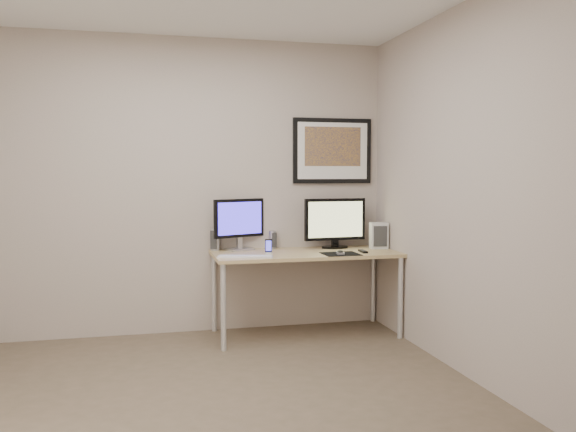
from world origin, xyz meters
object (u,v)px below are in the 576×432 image
speaker_left (215,239)px  keyboard (245,256)px  monitor_tv (335,222)px  phone_dock (269,247)px  monitor_large (239,222)px  framed_art (332,151)px  speaker_right (272,240)px  fan_unit (379,236)px  desk (305,259)px

speaker_left → keyboard: 0.54m
monitor_tv → phone_dock: bearing=-164.7°
monitor_large → keyboard: size_ratio=1.05×
framed_art → speaker_right: (-0.57, -0.02, -0.81)m
keyboard → monitor_tv: bearing=38.5°
speaker_left → fan_unit: (1.46, -0.21, 0.02)m
framed_art → monitor_tv: (-0.02, -0.15, -0.65)m
speaker_left → fan_unit: size_ratio=0.83×
framed_art → phone_dock: bearing=-150.8°
framed_art → speaker_left: 1.36m
speaker_left → speaker_right: (0.53, 0.02, -0.02)m
speaker_left → framed_art: bearing=26.0°
desk → monitor_large: (-0.54, 0.26, 0.32)m
monitor_tv → speaker_left: monitor_tv is taller
framed_art → keyboard: framed_art is taller
framed_art → monitor_large: size_ratio=1.58×
monitor_tv → keyboard: monitor_tv is taller
framed_art → keyboard: size_ratio=1.66×
monitor_tv → keyboard: 1.00m
phone_dock → monitor_large: bearing=130.3°
monitor_tv → phone_dock: size_ratio=4.52×
framed_art → speaker_right: framed_art is taller
keyboard → fan_unit: size_ratio=1.91×
monitor_tv → monitor_large: bearing=171.0°
monitor_large → keyboard: bearing=-116.1°
framed_art → monitor_large: 1.10m
desk → monitor_large: size_ratio=3.37×
phone_dock → speaker_left: bearing=147.9°
desk → monitor_large: monitor_large is taller
speaker_left → fan_unit: fan_unit is taller
desk → monitor_large: bearing=154.4°
monitor_large → fan_unit: 1.27m
phone_dock → desk: bearing=16.2°
desk → phone_dock: size_ratio=12.44×
framed_art → monitor_large: bearing=-175.3°
desk → phone_dock: 0.37m
phone_dock → keyboard: size_ratio=0.28×
monitor_large → speaker_left: 0.27m
monitor_large → monitor_tv: (0.87, -0.08, -0.01)m
speaker_right → phone_dock: speaker_right is taller
monitor_large → framed_art: bearing=-18.1°
monitor_tv → speaker_right: bearing=163.2°
framed_art → keyboard: (-0.91, -0.54, -0.88)m
desk → keyboard: bearing=-159.9°
keyboard → fan_unit: (1.28, 0.28, 0.11)m
desk → speaker_right: speaker_right is taller
fan_unit → desk: bearing=-166.2°
framed_art → fan_unit: framed_art is taller
phone_dock → keyboard: (-0.23, -0.15, -0.06)m
framed_art → monitor_large: framed_art is taller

